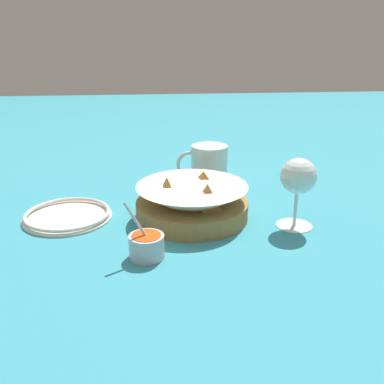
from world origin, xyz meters
TOP-DOWN VIEW (x-y plane):
  - ground_plane at (0.00, 0.00)m, footprint 4.00×4.00m
  - food_basket at (-0.01, -0.04)m, footprint 0.24×0.24m
  - sauce_cup at (0.08, 0.13)m, footprint 0.07×0.06m
  - wine_glass at (-0.21, 0.03)m, footprint 0.07×0.07m
  - beer_mug at (-0.08, -0.26)m, footprint 0.13×0.09m
  - side_plate at (0.25, -0.06)m, footprint 0.19×0.19m

SIDE VIEW (x-z plane):
  - ground_plane at x=0.00m, z-range 0.00..0.00m
  - side_plate at x=0.25m, z-range 0.00..0.01m
  - sauce_cup at x=0.08m, z-range -0.03..0.08m
  - food_basket at x=-0.01m, z-range -0.01..0.08m
  - beer_mug at x=-0.08m, z-range 0.00..0.09m
  - wine_glass at x=-0.21m, z-range 0.03..0.17m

